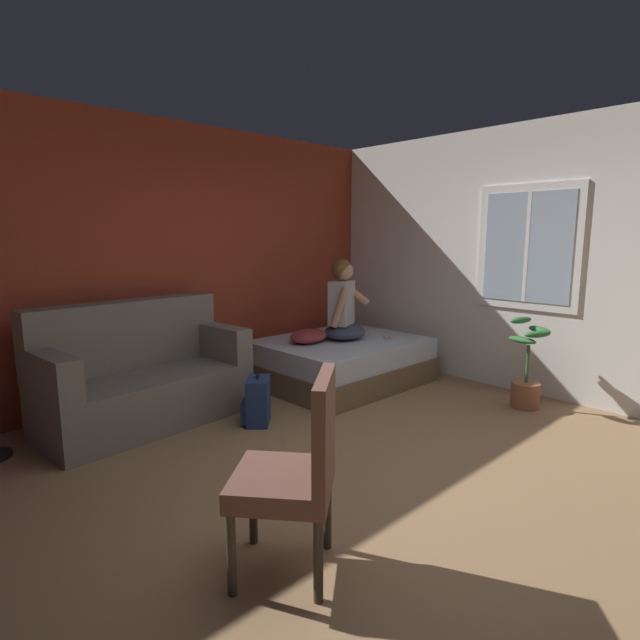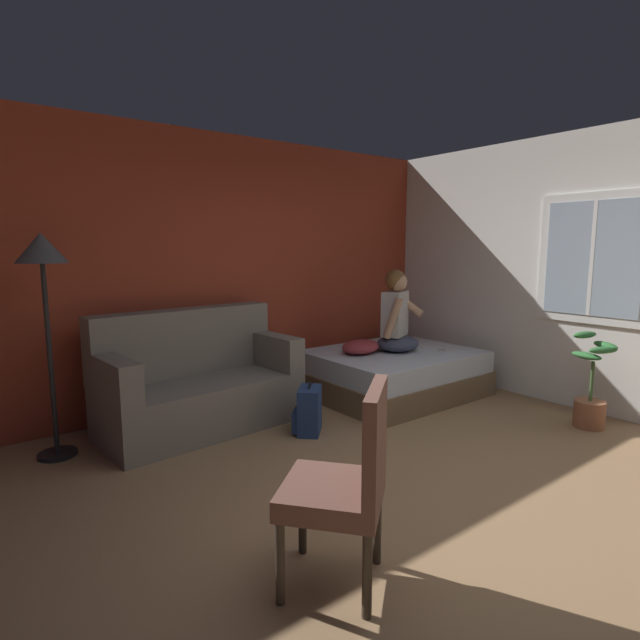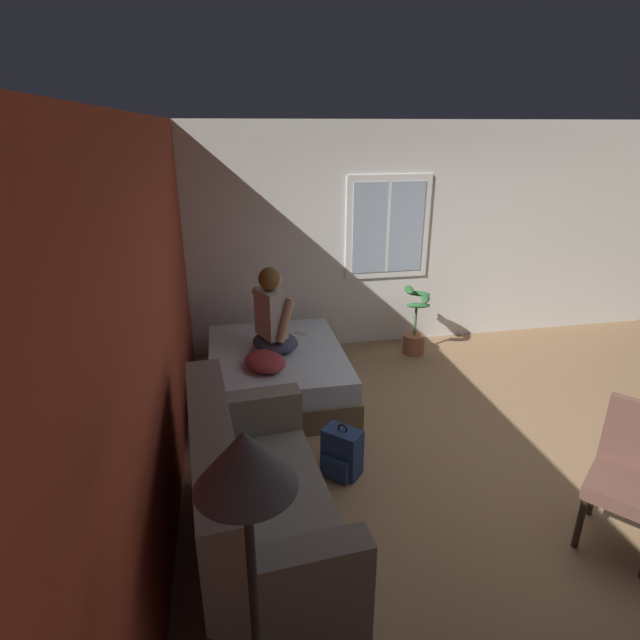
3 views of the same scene
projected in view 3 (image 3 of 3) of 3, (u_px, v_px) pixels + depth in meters
ground_plane at (520, 456)px, 4.25m from camera, size 40.00×40.00×0.00m
wall_back_accent at (147, 336)px, 3.24m from camera, size 10.18×0.16×2.70m
wall_side_with_window at (416, 236)px, 6.20m from camera, size 0.19×7.01×2.70m
bed at (277, 372)px, 5.18m from camera, size 1.72×1.40×0.48m
couch at (254, 506)px, 3.14m from camera, size 1.76×0.95×1.04m
side_chair at (633, 473)px, 3.22m from camera, size 0.65×0.65×0.98m
person_seated at (273, 317)px, 5.00m from camera, size 0.66×0.62×0.88m
backpack at (341, 453)px, 3.97m from camera, size 0.35×0.35×0.46m
throw_pillow at (265, 361)px, 4.71m from camera, size 0.57×0.50×0.14m
cell_phone at (300, 333)px, 5.52m from camera, size 0.15×0.15×0.01m
floor_lamp at (247, 498)px, 1.72m from camera, size 0.36×0.36×1.70m
potted_plant at (415, 330)px, 6.08m from camera, size 0.39×0.37×0.85m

